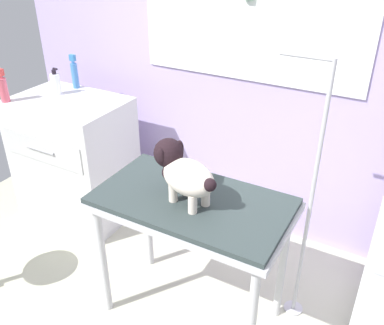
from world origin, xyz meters
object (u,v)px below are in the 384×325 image
Objects in this scene: grooming_arm at (307,213)px; detangler_spray at (56,84)px; counter_left at (75,159)px; grooming_table at (192,213)px; dog at (183,172)px.

detangler_spray is at bearing 173.66° from grooming_arm.
counter_left is (-1.77, 0.15, -0.23)m from grooming_arm.
counter_left reaches higher than grooming_table.
detangler_spray reaches higher than counter_left.
dog is 1.40m from counter_left.
grooming_arm is 0.69m from dog.
counter_left is at bearing 175.00° from grooming_arm.
counter_left is (-1.26, 0.46, -0.24)m from grooming_table.
dog is at bearing -149.19° from grooming_arm.
grooming_arm is 1.94m from detangler_spray.
grooming_table is at bearing -19.95° from counter_left.
dog is 1.46m from detangler_spray.
grooming_arm reaches higher than detangler_spray.
dog is at bearing -21.68° from detangler_spray.
detangler_spray is (-1.91, 0.21, 0.31)m from grooming_arm.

